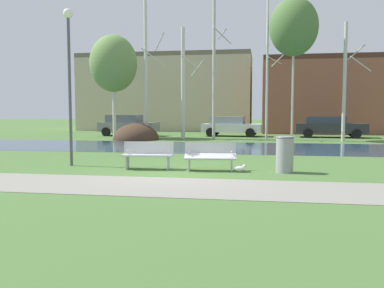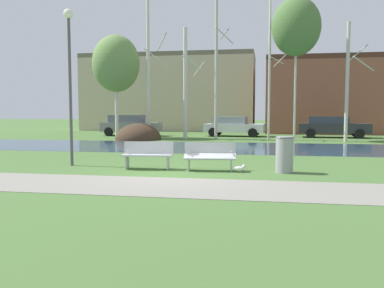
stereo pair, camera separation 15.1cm
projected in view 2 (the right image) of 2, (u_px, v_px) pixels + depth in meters
name	position (u px, v px, depth m)	size (l,w,h in m)	color
ground_plane	(215.00, 145.00, 22.15)	(120.00, 120.00, 0.00)	#476B33
paved_path_strip	(155.00, 186.00, 10.15)	(60.00, 2.57, 0.01)	gray
river_band	(212.00, 147.00, 20.92)	(80.00, 6.63, 0.01)	#2D475B
soil_mound	(138.00, 139.00, 26.48)	(2.91, 3.37, 2.09)	#423021
bench_left	(148.00, 154.00, 13.12)	(1.65, 0.74, 0.87)	#B2B5B7
bench_right	(210.00, 155.00, 12.77)	(1.65, 0.74, 0.87)	#B2B5B7
trash_bin	(284.00, 154.00, 12.32)	(0.55, 0.55, 1.09)	gray
seagull	(240.00, 168.00, 12.38)	(0.40, 0.15, 0.25)	white
streetlamp	(70.00, 61.00, 13.70)	(0.32, 0.32, 5.22)	#4C4C51
birch_far_left	(116.00, 64.00, 27.76)	(3.19, 3.19, 6.94)	beige
birch_left	(149.00, 67.00, 27.37)	(1.49, 2.68, 9.34)	beige
birch_center_left	(186.00, 83.00, 27.05)	(1.64, 2.49, 7.27)	beige
birch_center	(217.00, 65.00, 26.72)	(1.23, 1.96, 9.47)	#BCB7A8
birch_center_right	(270.00, 70.00, 25.84)	(1.38, 2.18, 8.76)	beige
birch_right	(296.00, 27.00, 25.20)	(2.97, 2.97, 8.97)	beige
birch_far_right	(348.00, 81.00, 24.16)	(1.57, 2.54, 7.04)	#BCB7A8
parked_van_nearest_grey	(130.00, 125.00, 30.38)	(4.38, 2.20, 1.53)	slate
parked_sedan_second_white	(233.00, 126.00, 29.77)	(4.38, 2.35, 1.43)	silver
parked_hatch_third_dark	(332.00, 126.00, 28.32)	(4.80, 2.20, 1.46)	#282B30
building_beige_block	(171.00, 93.00, 39.80)	(15.94, 6.97, 7.07)	#BCAD8E
building_brick_low	(340.00, 96.00, 36.01)	(12.87, 9.84, 6.23)	brown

